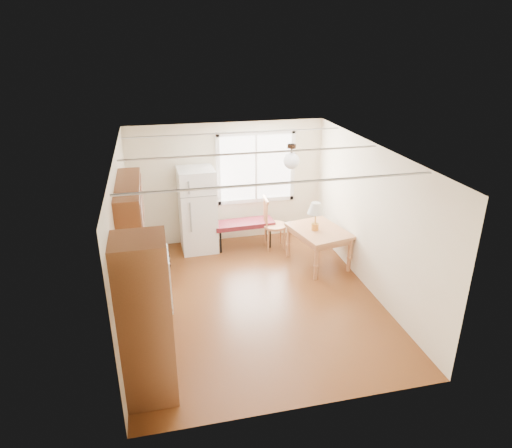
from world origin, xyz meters
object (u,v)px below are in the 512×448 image
object	(u,v)px
chair	(270,220)
refrigerator	(198,210)
bench	(244,224)
dining_table	(319,234)

from	to	relation	value
chair	refrigerator	bearing A→B (deg)	171.37
refrigerator	chair	xyz separation A→B (m)	(1.42, -0.30, -0.22)
refrigerator	bench	distance (m)	0.99
refrigerator	dining_table	distance (m)	2.45
dining_table	chair	distance (m)	1.14
bench	chair	world-z (taller)	chair
bench	chair	size ratio (longest dim) A/B	1.14
refrigerator	bench	bearing A→B (deg)	-8.72
bench	dining_table	size ratio (longest dim) A/B	0.95
bench	chair	distance (m)	0.55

